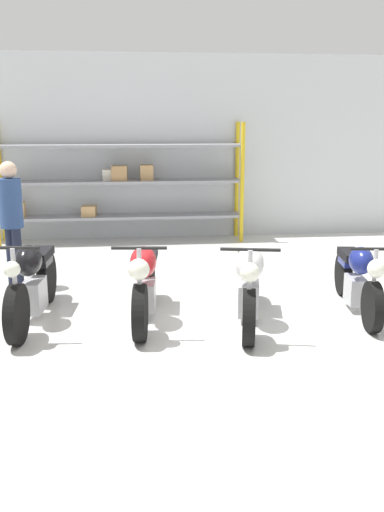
{
  "coord_description": "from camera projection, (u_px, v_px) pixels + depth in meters",
  "views": [
    {
      "loc": [
        -0.75,
        -6.44,
        2.36
      ],
      "look_at": [
        0.0,
        0.4,
        0.7
      ],
      "focal_mm": 40.0,
      "sensor_mm": 36.0,
      "label": 1
    }
  ],
  "objects": [
    {
      "name": "motorcycle_black",
      "position": [
        33.0,
        282.0,
        6.75
      ],
      "size": [
        0.55,
        2.11,
        1.07
      ],
      "rotation": [
        0.0,
        0.0,
        -1.65
      ],
      "color": "black",
      "rests_on": "ground_plane"
    },
    {
      "name": "motorcycle_white",
      "position": [
        249.0,
        283.0,
        6.69
      ],
      "size": [
        0.72,
        2.05,
        1.05
      ],
      "rotation": [
        0.0,
        0.0,
        -1.77
      ],
      "color": "black",
      "rests_on": "ground_plane"
    },
    {
      "name": "person_browsing",
      "position": [
        11.0,
        214.0,
        7.98
      ],
      "size": [
        0.45,
        0.45,
        1.79
      ],
      "rotation": [
        0.0,
        0.0,
        3.86
      ],
      "color": "#1E2338",
      "rests_on": "ground_plane"
    },
    {
      "name": "ground_plane",
      "position": [
        196.0,
        320.0,
        6.86
      ],
      "size": [
        30.0,
        30.0,
        0.0
      ],
      "primitive_type": "plane",
      "color": "silver"
    },
    {
      "name": "back_wall",
      "position": [
        166.0,
        148.0,
        11.34
      ],
      "size": [
        30.0,
        0.08,
        3.6
      ],
      "color": "silver",
      "rests_on": "ground_plane"
    },
    {
      "name": "shelving_rack",
      "position": [
        118.0,
        183.0,
        11.03
      ],
      "size": [
        4.73,
        0.63,
        2.3
      ],
      "color": "gold",
      "rests_on": "ground_plane"
    },
    {
      "name": "motorcycle_red",
      "position": [
        144.0,
        281.0,
        6.77
      ],
      "size": [
        0.59,
        1.99,
        1.04
      ],
      "rotation": [
        0.0,
        0.0,
        -1.67
      ],
      "color": "black",
      "rests_on": "ground_plane"
    },
    {
      "name": "motorcycle_blue",
      "position": [
        358.0,
        277.0,
        7.06
      ],
      "size": [
        0.57,
        1.99,
        0.97
      ],
      "rotation": [
        0.0,
        0.0,
        -1.7
      ],
      "color": "black",
      "rests_on": "ground_plane"
    }
  ]
}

